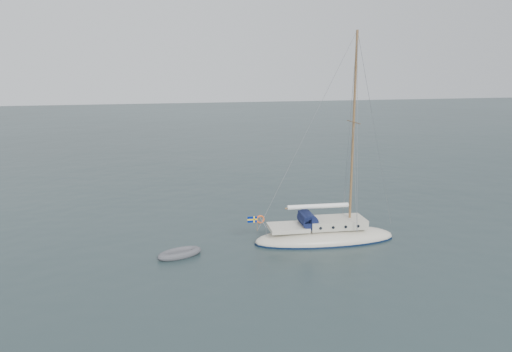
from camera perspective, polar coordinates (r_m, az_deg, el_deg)
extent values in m
plane|color=black|center=(32.25, 4.26, -9.24)|extent=(300.00, 300.00, 0.00)
ellipsoid|color=beige|center=(35.34, 7.87, -7.10)|extent=(9.91, 3.08, 1.65)
cube|color=beige|center=(35.28, 9.09, -5.23)|extent=(3.97, 2.09, 0.61)
cube|color=beige|center=(34.14, 3.79, -6.00)|extent=(2.64, 2.09, 0.28)
cylinder|color=#10173B|center=(34.44, 5.98, -5.04)|extent=(1.06, 1.82, 1.06)
cube|color=#10173B|center=(34.30, 5.65, -4.72)|extent=(0.50, 1.82, 0.44)
cylinder|color=brown|center=(34.37, 10.96, 5.00)|extent=(0.17, 0.17, 13.22)
cylinder|color=brown|center=(34.29, 11.00, 6.10)|extent=(0.06, 2.42, 0.06)
cylinder|color=brown|center=(34.45, 7.13, -3.55)|extent=(4.63, 0.11, 0.11)
cylinder|color=white|center=(34.43, 7.13, -3.46)|extent=(4.30, 0.31, 0.31)
cylinder|color=#93939B|center=(33.50, 0.93, -5.48)|extent=(0.04, 2.42, 0.04)
torus|color=#F9591B|center=(34.10, 0.54, -5.16)|extent=(0.59, 0.11, 0.59)
cylinder|color=brown|center=(33.44, 0.29, -5.71)|extent=(0.03, 0.03, 0.99)
cube|color=navy|center=(33.26, -0.27, -5.21)|extent=(0.66, 0.02, 0.42)
cube|color=yellow|center=(33.26, -0.27, -5.21)|extent=(0.68, 0.03, 0.10)
cube|color=yellow|center=(33.29, -0.06, -5.20)|extent=(0.10, 0.03, 0.44)
cylinder|color=black|center=(35.68, 6.29, -4.95)|extent=(0.20, 0.07, 0.20)
cylinder|color=black|center=(33.81, 7.57, -5.95)|extent=(0.20, 0.07, 0.20)
cylinder|color=black|center=(36.00, 7.61, -4.83)|extent=(0.20, 0.07, 0.20)
cylinder|color=black|center=(34.14, 8.95, -5.82)|extent=(0.20, 0.07, 0.20)
cylinder|color=black|center=(36.33, 8.90, -4.71)|extent=(0.20, 0.07, 0.20)
cylinder|color=black|center=(34.49, 10.30, -5.68)|extent=(0.20, 0.07, 0.20)
cylinder|color=black|center=(36.68, 10.16, -4.59)|extent=(0.20, 0.07, 0.20)
cylinder|color=black|center=(34.86, 11.62, -5.54)|extent=(0.20, 0.07, 0.20)
cube|color=#525258|center=(32.64, -8.72, -8.84)|extent=(1.83, 0.75, 0.11)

